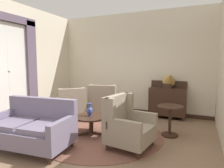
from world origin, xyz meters
TOP-DOWN VIEW (x-y plane):
  - ground at (0.00, 0.00)m, footprint 7.47×7.47m
  - wall_back at (0.00, 2.67)m, footprint 5.37×0.08m
  - wall_left at (-2.61, 0.80)m, footprint 0.08×3.73m
  - baseboard_back at (0.00, 2.61)m, footprint 5.21×0.03m
  - area_rug at (0.00, 0.30)m, footprint 2.95×2.95m
  - window_with_curtains at (-2.51, -0.07)m, footprint 0.12×1.83m
  - coffee_table at (-0.20, 0.22)m, footprint 0.80×0.80m
  - porcelain_vase at (-0.23, 0.20)m, footprint 0.14×0.14m
  - settee at (-0.87, -0.94)m, footprint 1.68×1.02m
  - armchair_beside_settee at (-1.32, 0.99)m, footprint 1.12×1.11m
  - armchair_near_sideboard at (-0.54, 1.59)m, footprint 0.99×1.04m
  - armchair_far_left at (0.82, -0.12)m, footprint 0.93×0.96m
  - side_table at (1.52, 0.85)m, footprint 0.58×0.58m
  - sideboard at (1.24, 2.37)m, footprint 1.08×0.43m
  - gramophone at (1.29, 2.28)m, footprint 0.52×0.60m

SIDE VIEW (x-z plane):
  - ground at x=0.00m, z-range 0.00..0.00m
  - area_rug at x=0.00m, z-range 0.00..0.01m
  - baseboard_back at x=0.00m, z-range 0.00..0.12m
  - coffee_table at x=-0.20m, z-range 0.13..0.57m
  - settee at x=-0.87m, z-range -0.08..0.89m
  - armchair_beside_settee at x=-1.32m, z-range -0.07..0.91m
  - side_table at x=1.52m, z-range 0.08..0.79m
  - armchair_near_sideboard at x=-0.54m, z-range -0.09..0.96m
  - armchair_far_left at x=0.82m, z-range -0.08..0.96m
  - sideboard at x=1.24m, z-range -0.04..1.09m
  - porcelain_vase at x=-0.23m, z-range 0.42..0.73m
  - gramophone at x=1.29m, z-range 0.92..1.50m
  - window_with_curtains at x=-2.51m, z-range 0.19..3.03m
  - wall_back at x=0.00m, z-range 0.00..3.34m
  - wall_left at x=-2.61m, z-range 0.00..3.34m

